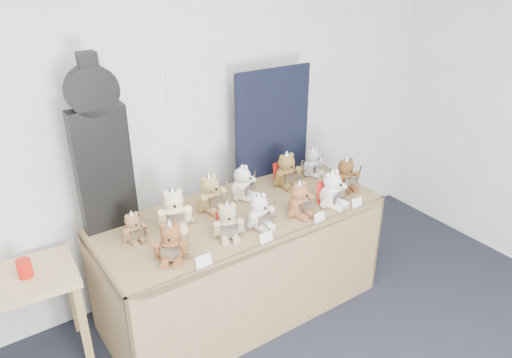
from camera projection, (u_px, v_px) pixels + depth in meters
room_shell at (181, 87)px, 3.38m from camera, size 6.00×6.00×6.00m
display_table at (247, 240)px, 3.37m from camera, size 1.94×0.81×0.81m
side_table at (7, 299)px, 2.95m from camera, size 0.86×0.53×0.68m
guitar_case at (100, 148)px, 2.97m from camera, size 0.34×0.10×1.11m
navy_board at (273, 123)px, 3.71m from camera, size 0.62×0.07×0.83m
red_cup at (25, 268)px, 2.92m from camera, size 0.09×0.09×0.11m
teddy_front_far_left at (171, 243)px, 2.84m from camera, size 0.22×0.22×0.28m
teddy_front_left at (228, 222)px, 3.05m from camera, size 0.21×0.21×0.26m
teddy_front_centre at (260, 212)px, 3.16m from camera, size 0.21×0.18×0.26m
teddy_front_right at (300, 200)px, 3.29m from camera, size 0.23×0.19×0.27m
teddy_front_far_right at (332, 190)px, 3.40m from camera, size 0.25×0.22×0.29m
teddy_front_end at (346, 175)px, 3.62m from camera, size 0.22×0.19×0.27m
teddy_back_left at (174, 210)px, 3.15m from camera, size 0.25×0.23×0.30m
teddy_back_centre_left at (211, 194)px, 3.35m from camera, size 0.24×0.21×0.29m
teddy_back_centre_right at (243, 184)px, 3.50m from camera, size 0.23×0.22×0.27m
teddy_back_right at (287, 171)px, 3.66m from camera, size 0.24×0.20×0.29m
teddy_back_end at (312, 163)px, 3.83m from camera, size 0.20×0.18×0.24m
teddy_back_far_left at (134, 228)px, 3.02m from camera, size 0.18×0.14×0.22m
entry_card_a at (204, 261)px, 2.80m from camera, size 0.10×0.02×0.07m
entry_card_b at (266, 237)px, 3.02m from camera, size 0.09×0.02×0.07m
entry_card_c at (319, 217)px, 3.24m from camera, size 0.08×0.02×0.06m
entry_card_d at (357, 202)px, 3.41m from camera, size 0.09×0.02×0.06m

